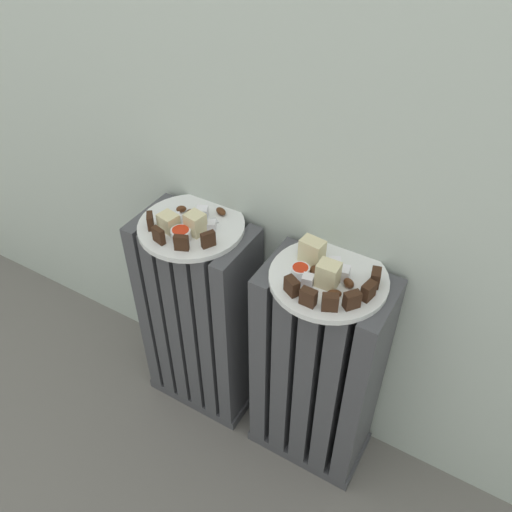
# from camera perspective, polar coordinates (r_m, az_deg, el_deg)

# --- Properties ---
(ground_plane) EXTENTS (6.00, 6.00, 0.00)m
(ground_plane) POSITION_cam_1_polar(r_m,az_deg,el_deg) (1.45, -6.18, -24.23)
(ground_plane) COLOR slate
(radiator_left) EXTENTS (0.28, 0.17, 0.59)m
(radiator_left) POSITION_cam_1_polar(r_m,az_deg,el_deg) (1.39, -5.93, -6.79)
(radiator_left) COLOR #47474C
(radiator_left) RESTS_ON ground_plane
(radiator_right) EXTENTS (0.28, 0.17, 0.59)m
(radiator_right) POSITION_cam_1_polar(r_m,az_deg,el_deg) (1.28, 6.54, -12.33)
(radiator_right) COLOR #47474C
(radiator_right) RESTS_ON ground_plane
(plate_left) EXTENTS (0.24, 0.24, 0.01)m
(plate_left) POSITION_cam_1_polar(r_m,az_deg,el_deg) (1.19, -6.92, 3.17)
(plate_left) COLOR white
(plate_left) RESTS_ON radiator_left
(plate_right) EXTENTS (0.24, 0.24, 0.01)m
(plate_right) POSITION_cam_1_polar(r_m,az_deg,el_deg) (1.06, 7.76, -2.40)
(plate_right) COLOR white
(plate_right) RESTS_ON radiator_right
(dark_cake_slice_left_0) EXTENTS (0.03, 0.03, 0.04)m
(dark_cake_slice_left_0) POSITION_cam_1_polar(r_m,az_deg,el_deg) (1.18, -11.24, 3.68)
(dark_cake_slice_left_0) COLOR #382114
(dark_cake_slice_left_0) RESTS_ON plate_left
(dark_cake_slice_left_1) EXTENTS (0.03, 0.02, 0.04)m
(dark_cake_slice_left_1) POSITION_cam_1_polar(r_m,az_deg,el_deg) (1.13, -10.38, 2.18)
(dark_cake_slice_left_1) COLOR #382114
(dark_cake_slice_left_1) RESTS_ON plate_left
(dark_cake_slice_left_2) EXTENTS (0.03, 0.02, 0.04)m
(dark_cake_slice_left_2) POSITION_cam_1_polar(r_m,az_deg,el_deg) (1.11, -7.99, 1.41)
(dark_cake_slice_left_2) COLOR #382114
(dark_cake_slice_left_2) RESTS_ON plate_left
(dark_cake_slice_left_3) EXTENTS (0.03, 0.03, 0.04)m
(dark_cake_slice_left_3) POSITION_cam_1_polar(r_m,az_deg,el_deg) (1.11, -5.13, 1.78)
(dark_cake_slice_left_3) COLOR #382114
(dark_cake_slice_left_3) RESTS_ON plate_left
(marble_cake_slice_left_0) EXTENTS (0.04, 0.04, 0.05)m
(marble_cake_slice_left_0) POSITION_cam_1_polar(r_m,az_deg,el_deg) (1.14, -6.50, 3.47)
(marble_cake_slice_left_0) COLOR beige
(marble_cake_slice_left_0) RESTS_ON plate_left
(marble_cake_slice_left_1) EXTENTS (0.04, 0.04, 0.04)m
(marble_cake_slice_left_1) POSITION_cam_1_polar(r_m,az_deg,el_deg) (1.16, -9.34, 3.60)
(marble_cake_slice_left_1) COLOR beige
(marble_cake_slice_left_1) RESTS_ON plate_left
(turkish_delight_left_0) EXTENTS (0.03, 0.03, 0.02)m
(turkish_delight_left_0) POSITION_cam_1_polar(r_m,az_deg,el_deg) (1.19, -5.77, 4.64)
(turkish_delight_left_0) COLOR white
(turkish_delight_left_0) RESTS_ON plate_left
(turkish_delight_left_1) EXTENTS (0.03, 0.03, 0.02)m
(turkish_delight_left_1) POSITION_cam_1_polar(r_m,az_deg,el_deg) (1.17, -6.98, 3.86)
(turkish_delight_left_1) COLOR white
(turkish_delight_left_1) RESTS_ON plate_left
(turkish_delight_left_2) EXTENTS (0.03, 0.03, 0.02)m
(turkish_delight_left_2) POSITION_cam_1_polar(r_m,az_deg,el_deg) (1.19, -8.52, 4.10)
(turkish_delight_left_2) COLOR white
(turkish_delight_left_2) RESTS_ON plate_left
(turkish_delight_left_3) EXTENTS (0.03, 0.03, 0.02)m
(turkish_delight_left_3) POSITION_cam_1_polar(r_m,az_deg,el_deg) (1.16, -4.87, 3.25)
(turkish_delight_left_3) COLOR white
(turkish_delight_left_3) RESTS_ON plate_left
(medjool_date_left_0) EXTENTS (0.03, 0.03, 0.02)m
(medjool_date_left_0) POSITION_cam_1_polar(r_m,az_deg,el_deg) (1.22, -8.00, 5.01)
(medjool_date_left_0) COLOR #4C2814
(medjool_date_left_0) RESTS_ON plate_left
(medjool_date_left_1) EXTENTS (0.03, 0.03, 0.01)m
(medjool_date_left_1) POSITION_cam_1_polar(r_m,az_deg,el_deg) (1.20, -3.77, 4.79)
(medjool_date_left_1) COLOR #4C2814
(medjool_date_left_1) RESTS_ON plate_left
(medjool_date_left_2) EXTENTS (0.03, 0.03, 0.02)m
(medjool_date_left_2) POSITION_cam_1_polar(r_m,az_deg,el_deg) (1.20, -7.02, 4.56)
(medjool_date_left_2) COLOR #4C2814
(medjool_date_left_2) RESTS_ON plate_left
(jam_bowl_left) EXTENTS (0.04, 0.04, 0.02)m
(jam_bowl_left) POSITION_cam_1_polar(r_m,az_deg,el_deg) (1.14, -8.04, 2.39)
(jam_bowl_left) COLOR white
(jam_bowl_left) RESTS_ON plate_left
(dark_cake_slice_right_0) EXTENTS (0.03, 0.03, 0.03)m
(dark_cake_slice_right_0) POSITION_cam_1_polar(r_m,az_deg,el_deg) (1.00, 3.85, -3.23)
(dark_cake_slice_right_0) COLOR #382114
(dark_cake_slice_right_0) RESTS_ON plate_right
(dark_cake_slice_right_1) EXTENTS (0.03, 0.02, 0.03)m
(dark_cake_slice_right_1) POSITION_cam_1_polar(r_m,az_deg,el_deg) (0.98, 5.61, -4.40)
(dark_cake_slice_right_1) COLOR #382114
(dark_cake_slice_right_1) RESTS_ON plate_right
(dark_cake_slice_right_2) EXTENTS (0.03, 0.03, 0.03)m
(dark_cake_slice_right_2) POSITION_cam_1_polar(r_m,az_deg,el_deg) (0.98, 7.93, -4.93)
(dark_cake_slice_right_2) COLOR #382114
(dark_cake_slice_right_2) RESTS_ON plate_right
(dark_cake_slice_right_3) EXTENTS (0.03, 0.03, 0.03)m
(dark_cake_slice_right_3) POSITION_cam_1_polar(r_m,az_deg,el_deg) (0.99, 10.23, -4.66)
(dark_cake_slice_right_3) COLOR #382114
(dark_cake_slice_right_3) RESTS_ON plate_right
(dark_cake_slice_right_4) EXTENTS (0.02, 0.03, 0.03)m
(dark_cake_slice_right_4) POSITION_cam_1_polar(r_m,az_deg,el_deg) (1.01, 11.92, -3.68)
(dark_cake_slice_right_4) COLOR #382114
(dark_cake_slice_right_4) RESTS_ON plate_right
(dark_cake_slice_right_5) EXTENTS (0.03, 0.03, 0.03)m
(dark_cake_slice_right_5) POSITION_cam_1_polar(r_m,az_deg,el_deg) (1.04, 12.66, -2.28)
(dark_cake_slice_right_5) COLOR #382114
(dark_cake_slice_right_5) RESTS_ON plate_right
(marble_cake_slice_right_0) EXTENTS (0.05, 0.04, 0.05)m
(marble_cake_slice_right_0) POSITION_cam_1_polar(r_m,az_deg,el_deg) (1.07, 6.01, 0.54)
(marble_cake_slice_right_0) COLOR beige
(marble_cake_slice_right_0) RESTS_ON plate_right
(marble_cake_slice_right_1) EXTENTS (0.04, 0.04, 0.05)m
(marble_cake_slice_right_1) POSITION_cam_1_polar(r_m,az_deg,el_deg) (1.02, 7.71, -1.97)
(marble_cake_slice_right_1) COLOR beige
(marble_cake_slice_right_1) RESTS_ON plate_right
(turkish_delight_right_0) EXTENTS (0.03, 0.03, 0.02)m
(turkish_delight_right_0) POSITION_cam_1_polar(r_m,az_deg,el_deg) (1.06, 8.38, -0.90)
(turkish_delight_right_0) COLOR white
(turkish_delight_right_0) RESTS_ON plate_right
(turkish_delight_right_1) EXTENTS (0.03, 0.03, 0.02)m
(turkish_delight_right_1) POSITION_cam_1_polar(r_m,az_deg,el_deg) (1.03, 5.56, -2.60)
(turkish_delight_right_1) COLOR white
(turkish_delight_right_1) RESTS_ON plate_right
(turkish_delight_right_2) EXTENTS (0.03, 0.03, 0.03)m
(turkish_delight_right_2) POSITION_cam_1_polar(r_m,az_deg,el_deg) (1.05, 9.25, -1.82)
(turkish_delight_right_2) COLOR white
(turkish_delight_right_2) RESTS_ON plate_right
(medjool_date_right_0) EXTENTS (0.03, 0.03, 0.01)m
(medjool_date_right_0) POSITION_cam_1_polar(r_m,az_deg,el_deg) (1.05, 6.30, -1.55)
(medjool_date_right_0) COLOR #4C2814
(medjool_date_right_0) RESTS_ON plate_right
(medjool_date_right_1) EXTENTS (0.03, 0.03, 0.02)m
(medjool_date_right_1) POSITION_cam_1_polar(r_m,az_deg,el_deg) (1.03, 9.90, -2.88)
(medjool_date_right_1) COLOR #4C2814
(medjool_date_right_1) RESTS_ON plate_right
(medjool_date_right_2) EXTENTS (0.03, 0.03, 0.02)m
(medjool_date_right_2) POSITION_cam_1_polar(r_m,az_deg,el_deg) (1.01, 8.38, -4.00)
(medjool_date_right_2) COLOR #4C2814
(medjool_date_right_2) RESTS_ON plate_right
(jam_bowl_right) EXTENTS (0.04, 0.04, 0.02)m
(jam_bowl_right) POSITION_cam_1_polar(r_m,az_deg,el_deg) (1.04, 4.75, -1.56)
(jam_bowl_right) COLOR white
(jam_bowl_right) RESTS_ON plate_right
(fork) EXTENTS (0.07, 0.09, 0.00)m
(fork) POSITION_cam_1_polar(r_m,az_deg,el_deg) (1.18, -5.99, 3.35)
(fork) COLOR silver
(fork) RESTS_ON plate_left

